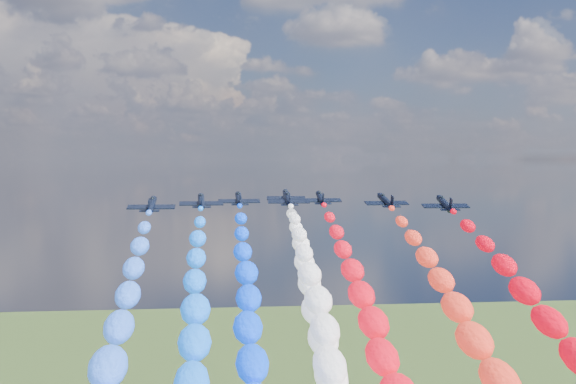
{
  "coord_description": "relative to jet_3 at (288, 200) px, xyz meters",
  "views": [
    {
      "loc": [
        -14.64,
        -144.67,
        116.25
      ],
      "look_at": [
        0.0,
        4.0,
        109.29
      ],
      "focal_mm": 43.49,
      "sensor_mm": 36.0,
      "label": 1
    }
  ],
  "objects": [
    {
      "name": "jet_6",
      "position": [
        20.41,
        -7.78,
        0.0
      ],
      "size": [
        10.13,
        13.39,
        5.46
      ],
      "primitive_type": null,
      "rotation": [
        0.22,
        0.0,
        0.06
      ],
      "color": "black"
    },
    {
      "name": "trail_1",
      "position": [
        -19.32,
        -63.25,
        -20.08
      ],
      "size": [
        6.33,
        112.37,
        44.15
      ],
      "primitive_type": null,
      "color": "#0E64FA"
    },
    {
      "name": "jet_2",
      "position": [
        -11.02,
        2.41,
        0.0
      ],
      "size": [
        9.67,
        13.06,
        5.46
      ],
      "primitive_type": null,
      "rotation": [
        0.22,
        0.0,
        0.03
      ],
      "color": "black"
    },
    {
      "name": "trail_2",
      "position": [
        -11.02,
        -55.78,
        -20.08
      ],
      "size": [
        6.33,
        112.37,
        44.15
      ],
      "primitive_type": null,
      "color": "#043AFD"
    },
    {
      "name": "trail_4",
      "position": [
        0.75,
        -44.25,
        -20.08
      ],
      "size": [
        6.33,
        112.37,
        44.15
      ],
      "primitive_type": null,
      "color": "white"
    },
    {
      "name": "jet_7",
      "position": [
        30.14,
        -17.97,
        0.0
      ],
      "size": [
        10.02,
        13.31,
        5.46
      ],
      "primitive_type": null,
      "rotation": [
        0.22,
        0.0,
        -0.06
      ],
      "color": "black"
    },
    {
      "name": "jet_3",
      "position": [
        0.0,
        0.0,
        0.0
      ],
      "size": [
        9.71,
        13.08,
        5.46
      ],
      "primitive_type": null,
      "rotation": [
        0.22,
        0.0,
        -0.03
      ],
      "color": "black"
    },
    {
      "name": "trail_6",
      "position": [
        20.41,
        -65.97,
        -20.08
      ],
      "size": [
        6.33,
        112.37,
        44.15
      ],
      "primitive_type": null,
      "color": "red"
    },
    {
      "name": "trail_5",
      "position": [
        7.88,
        -54.33,
        -20.08
      ],
      "size": [
        6.33,
        112.37,
        44.15
      ],
      "primitive_type": null,
      "color": "red"
    },
    {
      "name": "jet_0",
      "position": [
        -28.86,
        -15.33,
        0.0
      ],
      "size": [
        9.43,
        12.88,
        5.46
      ],
      "primitive_type": null,
      "rotation": [
        0.22,
        0.0,
        -0.01
      ],
      "color": "black"
    },
    {
      "name": "jet_5",
      "position": [
        7.88,
        3.86,
        0.0
      ],
      "size": [
        9.56,
        12.98,
        5.46
      ],
      "primitive_type": null,
      "rotation": [
        0.22,
        0.0,
        -0.02
      ],
      "color": "black"
    },
    {
      "name": "jet_4",
      "position": [
        0.75,
        13.93,
        0.0
      ],
      "size": [
        10.14,
        13.39,
        5.46
      ],
      "primitive_type": null,
      "rotation": [
        0.22,
        0.0,
        -0.06
      ],
      "color": "black"
    },
    {
      "name": "jet_1",
      "position": [
        -19.32,
        -5.06,
        0.0
      ],
      "size": [
        9.84,
        13.18,
        5.46
      ],
      "primitive_type": null,
      "rotation": [
        0.22,
        0.0,
        0.04
      ],
      "color": "black"
    },
    {
      "name": "trail_3",
      "position": [
        0.0,
        -58.19,
        -20.08
      ],
      "size": [
        6.33,
        112.37,
        44.15
      ],
      "primitive_type": null,
      "color": "silver"
    }
  ]
}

